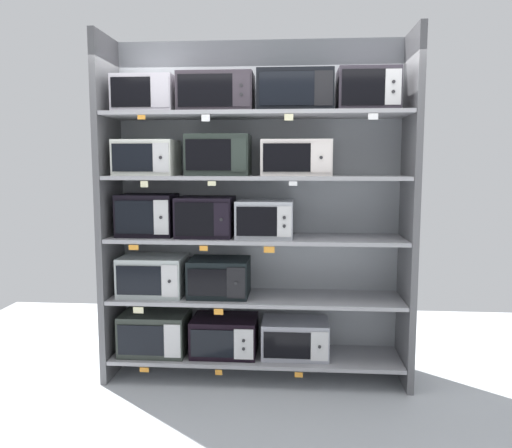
{
  "coord_description": "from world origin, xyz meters",
  "views": [
    {
      "loc": [
        0.31,
        -3.98,
        1.73
      ],
      "look_at": [
        0.0,
        0.0,
        1.25
      ],
      "focal_mm": 36.07,
      "sensor_mm": 36.0,
      "label": 1
    }
  ],
  "objects_px": {
    "microwave_13": "(295,92)",
    "microwave_4": "(219,277)",
    "microwave_6": "(206,217)",
    "microwave_8": "(147,158)",
    "microwave_5": "(147,215)",
    "microwave_9": "(219,155)",
    "microwave_3": "(153,275)",
    "microwave_2": "(295,338)",
    "microwave_0": "(156,332)",
    "microwave_1": "(225,335)",
    "microwave_10": "(296,158)",
    "microwave_7": "(265,219)",
    "microwave_11": "(146,95)",
    "microwave_12": "(216,93)",
    "microwave_14": "(367,91)"
  },
  "relations": [
    {
      "from": "microwave_13",
      "to": "microwave_4",
      "type": "bearing_deg",
      "value": 179.97
    },
    {
      "from": "microwave_6",
      "to": "microwave_8",
      "type": "bearing_deg",
      "value": 179.97
    },
    {
      "from": "microwave_5",
      "to": "microwave_9",
      "type": "relative_size",
      "value": 0.91
    },
    {
      "from": "microwave_3",
      "to": "microwave_4",
      "type": "height_order",
      "value": "microwave_3"
    },
    {
      "from": "microwave_3",
      "to": "microwave_5",
      "type": "relative_size",
      "value": 1.16
    },
    {
      "from": "microwave_9",
      "to": "microwave_2",
      "type": "bearing_deg",
      "value": 0.0
    },
    {
      "from": "microwave_0",
      "to": "microwave_6",
      "type": "relative_size",
      "value": 1.21
    },
    {
      "from": "microwave_1",
      "to": "microwave_10",
      "type": "bearing_deg",
      "value": -0.01
    },
    {
      "from": "microwave_4",
      "to": "microwave_10",
      "type": "xyz_separation_m",
      "value": [
        0.6,
        -0.0,
        0.95
      ]
    },
    {
      "from": "microwave_7",
      "to": "microwave_11",
      "type": "bearing_deg",
      "value": 180.0
    },
    {
      "from": "microwave_12",
      "to": "microwave_14",
      "type": "height_order",
      "value": "microwave_14"
    },
    {
      "from": "microwave_4",
      "to": "microwave_5",
      "type": "xyz_separation_m",
      "value": [
        -0.57,
        -0.0,
        0.5
      ]
    },
    {
      "from": "microwave_4",
      "to": "microwave_13",
      "type": "height_order",
      "value": "microwave_13"
    },
    {
      "from": "microwave_0",
      "to": "microwave_1",
      "type": "relative_size",
      "value": 1.02
    },
    {
      "from": "microwave_12",
      "to": "microwave_10",
      "type": "bearing_deg",
      "value": 0.02
    },
    {
      "from": "microwave_9",
      "to": "microwave_4",
      "type": "bearing_deg",
      "value": 178.16
    },
    {
      "from": "microwave_4",
      "to": "microwave_5",
      "type": "bearing_deg",
      "value": -179.97
    },
    {
      "from": "microwave_1",
      "to": "microwave_9",
      "type": "xyz_separation_m",
      "value": [
        -0.04,
        0.0,
        1.44
      ]
    },
    {
      "from": "microwave_2",
      "to": "microwave_11",
      "type": "xyz_separation_m",
      "value": [
        -1.17,
        -0.0,
        1.91
      ]
    },
    {
      "from": "microwave_6",
      "to": "microwave_10",
      "type": "relative_size",
      "value": 0.82
    },
    {
      "from": "microwave_4",
      "to": "microwave_5",
      "type": "height_order",
      "value": "microwave_5"
    },
    {
      "from": "microwave_3",
      "to": "microwave_10",
      "type": "distance_m",
      "value": 1.48
    },
    {
      "from": "microwave_12",
      "to": "microwave_6",
      "type": "bearing_deg",
      "value": -179.98
    },
    {
      "from": "microwave_4",
      "to": "microwave_9",
      "type": "relative_size",
      "value": 0.97
    },
    {
      "from": "microwave_2",
      "to": "microwave_11",
      "type": "height_order",
      "value": "microwave_11"
    },
    {
      "from": "microwave_7",
      "to": "microwave_9",
      "type": "xyz_separation_m",
      "value": [
        -0.36,
        0.0,
        0.49
      ]
    },
    {
      "from": "microwave_12",
      "to": "microwave_13",
      "type": "relative_size",
      "value": 1.0
    },
    {
      "from": "microwave_8",
      "to": "microwave_11",
      "type": "distance_m",
      "value": 0.48
    },
    {
      "from": "microwave_3",
      "to": "microwave_12",
      "type": "relative_size",
      "value": 0.9
    },
    {
      "from": "microwave_9",
      "to": "microwave_5",
      "type": "bearing_deg",
      "value": -179.98
    },
    {
      "from": "microwave_4",
      "to": "microwave_13",
      "type": "relative_size",
      "value": 0.83
    },
    {
      "from": "microwave_7",
      "to": "microwave_14",
      "type": "xyz_separation_m",
      "value": [
        0.77,
        -0.0,
        0.97
      ]
    },
    {
      "from": "microwave_3",
      "to": "microwave_9",
      "type": "height_order",
      "value": "microwave_9"
    },
    {
      "from": "microwave_4",
      "to": "microwave_13",
      "type": "distance_m",
      "value": 1.56
    },
    {
      "from": "microwave_8",
      "to": "microwave_9",
      "type": "bearing_deg",
      "value": 0.01
    },
    {
      "from": "microwave_8",
      "to": "microwave_11",
      "type": "bearing_deg",
      "value": -1.36
    },
    {
      "from": "microwave_10",
      "to": "microwave_14",
      "type": "relative_size",
      "value": 1.19
    },
    {
      "from": "microwave_12",
      "to": "microwave_3",
      "type": "bearing_deg",
      "value": 179.97
    },
    {
      "from": "microwave_1",
      "to": "microwave_6",
      "type": "distance_m",
      "value": 0.97
    },
    {
      "from": "microwave_14",
      "to": "microwave_4",
      "type": "bearing_deg",
      "value": 179.98
    },
    {
      "from": "microwave_5",
      "to": "microwave_12",
      "type": "bearing_deg",
      "value": -0.01
    },
    {
      "from": "microwave_14",
      "to": "microwave_0",
      "type": "bearing_deg",
      "value": 179.99
    },
    {
      "from": "microwave_13",
      "to": "microwave_14",
      "type": "height_order",
      "value": "microwave_14"
    },
    {
      "from": "microwave_5",
      "to": "microwave_2",
      "type": "bearing_deg",
      "value": 0.01
    },
    {
      "from": "microwave_5",
      "to": "microwave_8",
      "type": "bearing_deg",
      "value": 0.31
    },
    {
      "from": "microwave_0",
      "to": "microwave_10",
      "type": "bearing_deg",
      "value": -0.01
    },
    {
      "from": "microwave_9",
      "to": "microwave_13",
      "type": "bearing_deg",
      "value": -0.02
    },
    {
      "from": "microwave_4",
      "to": "microwave_14",
      "type": "relative_size",
      "value": 1.05
    },
    {
      "from": "microwave_7",
      "to": "microwave_11",
      "type": "height_order",
      "value": "microwave_11"
    },
    {
      "from": "microwave_14",
      "to": "microwave_1",
      "type": "bearing_deg",
      "value": 179.98
    }
  ]
}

